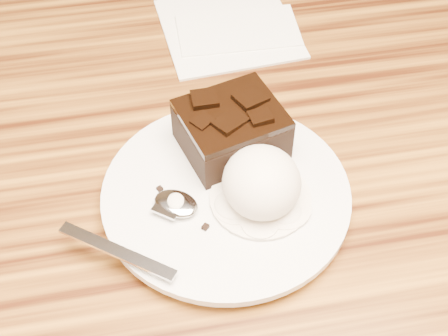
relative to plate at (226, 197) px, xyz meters
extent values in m
cylinder|color=white|center=(0.00, 0.00, 0.00)|extent=(0.23, 0.23, 0.02)
cube|color=black|center=(0.02, 0.05, 0.03)|extent=(0.11, 0.10, 0.04)
ellipsoid|color=white|center=(0.03, -0.02, 0.03)|extent=(0.07, 0.07, 0.06)
cylinder|color=white|center=(0.03, -0.02, 0.01)|extent=(0.09, 0.09, 0.00)
cube|color=white|center=(0.05, 0.26, -0.01)|extent=(0.17, 0.17, 0.01)
cube|color=black|center=(-0.03, -0.04, 0.01)|extent=(0.01, 0.01, 0.00)
cube|color=black|center=(-0.06, 0.01, 0.01)|extent=(0.01, 0.01, 0.00)
camera|label=1|loc=(-0.07, -0.36, 0.47)|focal=50.69mm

